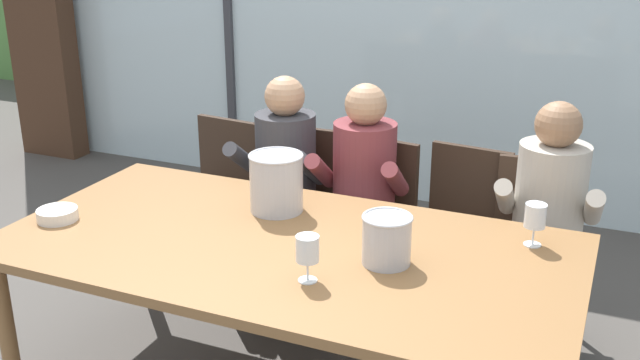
{
  "coord_description": "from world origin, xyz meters",
  "views": [
    {
      "loc": [
        1.18,
        -2.38,
        1.99
      ],
      "look_at": [
        0.0,
        0.35,
        0.91
      ],
      "focal_mm": 41.17,
      "sensor_mm": 36.0,
      "label": 1
    }
  ],
  "objects_px": {
    "chair_right_of_center": "(461,222)",
    "wine_glass_by_left_taster": "(307,251)",
    "person_charcoal_jacket": "(280,176)",
    "ice_bucket_secondary": "(387,239)",
    "ice_bucket_primary": "(276,182)",
    "wine_glass_near_bucket": "(535,218)",
    "person_maroon_top": "(360,188)",
    "person_beige_jumper": "(547,216)",
    "chair_near_curtain": "(220,186)",
    "dining_table": "(285,258)",
    "chair_left_of_center": "(294,196)",
    "chair_center": "(371,212)",
    "tasting_bowl": "(57,214)",
    "chair_near_window_right": "(536,238)"
  },
  "relations": [
    {
      "from": "person_maroon_top",
      "to": "wine_glass_by_left_taster",
      "type": "relative_size",
      "value": 6.96
    },
    {
      "from": "person_charcoal_jacket",
      "to": "ice_bucket_secondary",
      "type": "relative_size",
      "value": 6.34
    },
    {
      "from": "wine_glass_near_bucket",
      "to": "ice_bucket_secondary",
      "type": "bearing_deg",
      "value": -141.93
    },
    {
      "from": "chair_left_of_center",
      "to": "person_charcoal_jacket",
      "type": "relative_size",
      "value": 0.74
    },
    {
      "from": "person_maroon_top",
      "to": "ice_bucket_primary",
      "type": "height_order",
      "value": "person_maroon_top"
    },
    {
      "from": "chair_center",
      "to": "wine_glass_near_bucket",
      "type": "bearing_deg",
      "value": -26.52
    },
    {
      "from": "person_charcoal_jacket",
      "to": "tasting_bowl",
      "type": "xyz_separation_m",
      "value": [
        -0.55,
        -1.03,
        0.09
      ]
    },
    {
      "from": "chair_center",
      "to": "person_beige_jumper",
      "type": "bearing_deg",
      "value": -0.06
    },
    {
      "from": "chair_left_of_center",
      "to": "tasting_bowl",
      "type": "bearing_deg",
      "value": -115.62
    },
    {
      "from": "wine_glass_near_bucket",
      "to": "ice_bucket_primary",
      "type": "bearing_deg",
      "value": -176.0
    },
    {
      "from": "person_maroon_top",
      "to": "wine_glass_by_left_taster",
      "type": "height_order",
      "value": "person_maroon_top"
    },
    {
      "from": "person_maroon_top",
      "to": "wine_glass_near_bucket",
      "type": "distance_m",
      "value": 1.04
    },
    {
      "from": "ice_bucket_primary",
      "to": "wine_glass_near_bucket",
      "type": "distance_m",
      "value": 1.09
    },
    {
      "from": "person_charcoal_jacket",
      "to": "ice_bucket_primary",
      "type": "distance_m",
      "value": 0.65
    },
    {
      "from": "dining_table",
      "to": "chair_center",
      "type": "relative_size",
      "value": 2.57
    },
    {
      "from": "ice_bucket_secondary",
      "to": "ice_bucket_primary",
      "type": "bearing_deg",
      "value": 153.59
    },
    {
      "from": "dining_table",
      "to": "ice_bucket_secondary",
      "type": "relative_size",
      "value": 12.0
    },
    {
      "from": "ice_bucket_secondary",
      "to": "person_beige_jumper",
      "type": "bearing_deg",
      "value": 60.54
    },
    {
      "from": "chair_near_curtain",
      "to": "wine_glass_near_bucket",
      "type": "relative_size",
      "value": 5.13
    },
    {
      "from": "ice_bucket_primary",
      "to": "ice_bucket_secondary",
      "type": "relative_size",
      "value": 1.36
    },
    {
      "from": "chair_near_window_right",
      "to": "tasting_bowl",
      "type": "height_order",
      "value": "chair_near_window_right"
    },
    {
      "from": "person_beige_jumper",
      "to": "wine_glass_by_left_taster",
      "type": "distance_m",
      "value": 1.32
    },
    {
      "from": "chair_right_of_center",
      "to": "wine_glass_by_left_taster",
      "type": "distance_m",
      "value": 1.35
    },
    {
      "from": "chair_center",
      "to": "person_maroon_top",
      "type": "xyz_separation_m",
      "value": [
        -0.02,
        -0.13,
        0.17
      ]
    },
    {
      "from": "chair_near_curtain",
      "to": "chair_right_of_center",
      "type": "distance_m",
      "value": 1.39
    },
    {
      "from": "wine_glass_near_bucket",
      "to": "chair_right_of_center",
      "type": "bearing_deg",
      "value": 122.88
    },
    {
      "from": "person_charcoal_jacket",
      "to": "tasting_bowl",
      "type": "bearing_deg",
      "value": -118.8
    },
    {
      "from": "tasting_bowl",
      "to": "ice_bucket_primary",
      "type": "bearing_deg",
      "value": 30.02
    },
    {
      "from": "chair_right_of_center",
      "to": "chair_near_window_right",
      "type": "xyz_separation_m",
      "value": [
        0.38,
        -0.04,
        0.0
      ]
    },
    {
      "from": "chair_near_window_right",
      "to": "ice_bucket_primary",
      "type": "bearing_deg",
      "value": -152.07
    },
    {
      "from": "person_maroon_top",
      "to": "wine_glass_by_left_taster",
      "type": "bearing_deg",
      "value": -83.56
    },
    {
      "from": "chair_near_curtain",
      "to": "ice_bucket_secondary",
      "type": "bearing_deg",
      "value": -30.0
    },
    {
      "from": "chair_right_of_center",
      "to": "person_charcoal_jacket",
      "type": "height_order",
      "value": "person_charcoal_jacket"
    },
    {
      "from": "chair_left_of_center",
      "to": "tasting_bowl",
      "type": "relative_size",
      "value": 5.2
    },
    {
      "from": "person_maroon_top",
      "to": "chair_left_of_center",
      "type": "bearing_deg",
      "value": 155.6
    },
    {
      "from": "chair_right_of_center",
      "to": "ice_bucket_primary",
      "type": "xyz_separation_m",
      "value": [
        -0.67,
        -0.73,
        0.37
      ]
    },
    {
      "from": "chair_left_of_center",
      "to": "chair_center",
      "type": "distance_m",
      "value": 0.46
    },
    {
      "from": "dining_table",
      "to": "chair_near_curtain",
      "type": "height_order",
      "value": "chair_near_curtain"
    },
    {
      "from": "person_charcoal_jacket",
      "to": "ice_bucket_secondary",
      "type": "bearing_deg",
      "value": -45.48
    },
    {
      "from": "ice_bucket_secondary",
      "to": "tasting_bowl",
      "type": "distance_m",
      "value": 1.43
    },
    {
      "from": "chair_near_curtain",
      "to": "wine_glass_by_left_taster",
      "type": "xyz_separation_m",
      "value": [
        1.12,
        -1.26,
        0.35
      ]
    },
    {
      "from": "dining_table",
      "to": "chair_center",
      "type": "xyz_separation_m",
      "value": [
        0.02,
        0.98,
        -0.17
      ]
    },
    {
      "from": "person_beige_jumper",
      "to": "ice_bucket_primary",
      "type": "distance_m",
      "value": 1.24
    },
    {
      "from": "person_charcoal_jacket",
      "to": "wine_glass_near_bucket",
      "type": "relative_size",
      "value": 6.96
    },
    {
      "from": "chair_left_of_center",
      "to": "person_charcoal_jacket",
      "type": "height_order",
      "value": "person_charcoal_jacket"
    },
    {
      "from": "chair_center",
      "to": "tasting_bowl",
      "type": "bearing_deg",
      "value": -123.32
    },
    {
      "from": "person_maroon_top",
      "to": "person_beige_jumper",
      "type": "xyz_separation_m",
      "value": [
        0.91,
        -0.0,
        0.0
      ]
    },
    {
      "from": "ice_bucket_primary",
      "to": "ice_bucket_secondary",
      "type": "height_order",
      "value": "ice_bucket_primary"
    },
    {
      "from": "ice_bucket_primary",
      "to": "wine_glass_near_bucket",
      "type": "bearing_deg",
      "value": 4.0
    },
    {
      "from": "person_charcoal_jacket",
      "to": "dining_table",
      "type": "bearing_deg",
      "value": -63.16
    }
  ]
}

